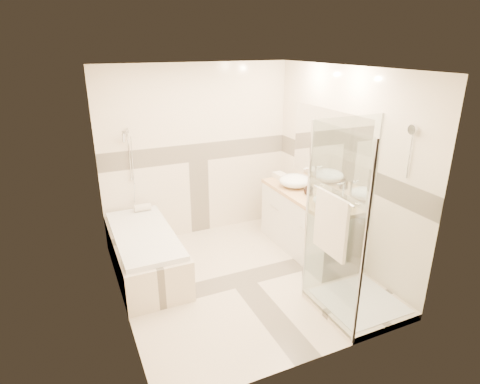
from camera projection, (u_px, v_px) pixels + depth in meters
name	position (u px, v px, depth m)	size (l,w,h in m)	color
room	(245.00, 182.00, 4.55)	(2.82, 3.02, 2.52)	beige
bathtub	(145.00, 250.00, 5.01)	(0.75, 1.70, 0.56)	beige
vanity	(306.00, 222.00, 5.50)	(0.58, 1.62, 0.85)	white
shower_enclosure	(350.00, 266.00, 4.28)	(0.96, 0.93, 2.04)	beige
vessel_sink_near	(295.00, 181.00, 5.58)	(0.44, 0.44, 0.18)	white
vessel_sink_far	(328.00, 200.00, 4.93)	(0.37, 0.37, 0.15)	white
faucet_near	(308.00, 175.00, 5.64)	(0.11, 0.03, 0.26)	silver
faucet_far	(343.00, 191.00, 4.98)	(0.12, 0.03, 0.28)	silver
amenity_bottle_a	(309.00, 189.00, 5.27)	(0.08, 0.08, 0.17)	black
amenity_bottle_b	(308.00, 189.00, 5.31)	(0.11, 0.11, 0.14)	black
folded_towels	(280.00, 176.00, 5.94)	(0.15, 0.24, 0.08)	white
rolled_towel	(143.00, 207.00, 5.52)	(0.10, 0.10, 0.23)	white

